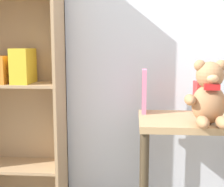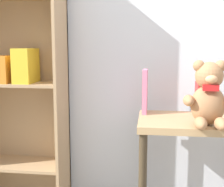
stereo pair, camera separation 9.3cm
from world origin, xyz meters
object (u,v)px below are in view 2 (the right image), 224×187
Objects in this scene: teddy_bear at (209,96)px; book_standing_pink at (145,91)px; display_table at (200,139)px; bookshelf_side at (19,68)px; book_standing_red at (198,98)px.

teddy_bear is 1.26× the size of book_standing_pink.
display_table is 0.41m from book_standing_pink.
bookshelf_side is 1.16m from teddy_bear.
teddy_bear is 1.73× the size of book_standing_red.
book_standing_red is at bearing 2.49° from book_standing_pink.
bookshelf_side is 1.12m from book_standing_red.
display_table is 0.25m from book_standing_red.
book_standing_pink is at bearing 156.54° from display_table.
book_standing_red is (-0.01, 0.26, -0.05)m from teddy_bear.
book_standing_red is (0.31, 0.01, -0.03)m from book_standing_pink.
bookshelf_side reaches higher than display_table.
bookshelf_side is at bearing 163.89° from teddy_bear.
teddy_bear reaches higher than book_standing_pink.
book_standing_pink is 0.31m from book_standing_red.
book_standing_pink is at bearing 141.10° from teddy_bear.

